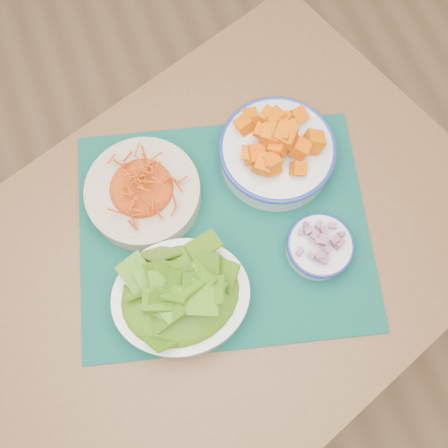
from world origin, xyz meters
name	(u,v)px	position (x,y,z in m)	size (l,w,h in m)	color
ground	(129,300)	(0.00, 0.00, 0.00)	(4.00, 4.00, 0.00)	#956D48
table	(200,279)	(0.22, -0.15, 0.64)	(1.25, 1.03, 0.75)	brown
placemat	(224,230)	(0.29, -0.11, 0.75)	(0.52, 0.43, 0.00)	#06342D
carrot_bowl	(143,191)	(0.18, 0.00, 0.79)	(0.25, 0.25, 0.08)	beige
squash_bowl	(278,148)	(0.43, -0.01, 0.81)	(0.24, 0.24, 0.11)	silver
lettuce_bowl	(180,295)	(0.18, -0.20, 0.80)	(0.26, 0.23, 0.10)	white
onion_bowl	(320,246)	(0.43, -0.20, 0.78)	(0.12, 0.12, 0.06)	silver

